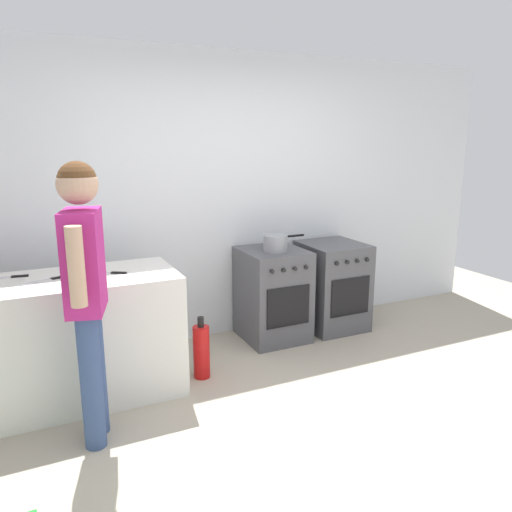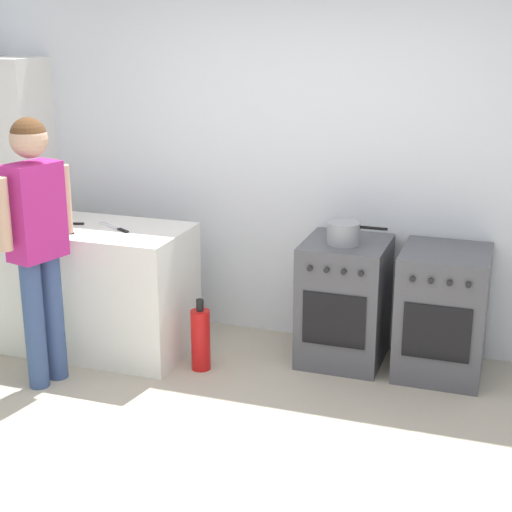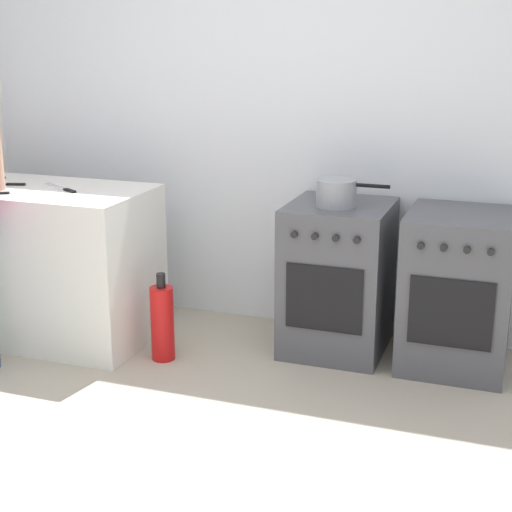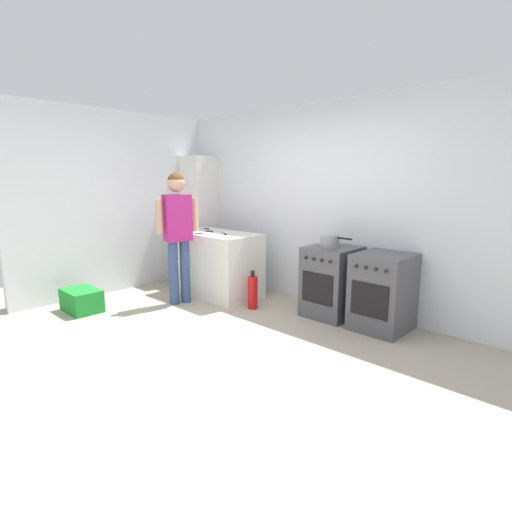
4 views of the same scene
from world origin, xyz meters
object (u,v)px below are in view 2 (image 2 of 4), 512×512
(knife_carving, at_px, (48,215))
(knife_chef, at_px, (64,224))
(person, at_px, (36,228))
(larder_cabinet, at_px, (17,189))
(fire_extinguisher, at_px, (201,339))
(knife_paring, at_px, (70,233))
(pot, at_px, (344,233))
(oven_left, at_px, (344,301))
(oven_right, at_px, (442,312))
(knife_bread, at_px, (115,228))

(knife_carving, bearing_deg, knife_chef, -36.99)
(person, bearing_deg, larder_cabinet, 130.04)
(knife_carving, height_order, larder_cabinet, larder_cabinet)
(knife_chef, height_order, fire_extinguisher, knife_chef)
(knife_paring, relative_size, knife_carving, 0.59)
(pot, xyz_separation_m, knife_chef, (-1.92, -0.32, -0.02))
(oven_left, distance_m, oven_right, 0.66)
(knife_chef, bearing_deg, knife_carving, 143.01)
(oven_right, distance_m, knife_chef, 2.66)
(pot, distance_m, knife_paring, 1.82)
(knife_paring, bearing_deg, knife_carving, 137.59)
(fire_extinguisher, height_order, larder_cabinet, larder_cabinet)
(oven_left, relative_size, knife_paring, 4.37)
(knife_chef, xyz_separation_m, knife_carving, (-0.26, 0.19, -0.00))
(pot, bearing_deg, oven_left, 84.26)
(oven_left, height_order, knife_paring, knife_paring)
(oven_left, xyz_separation_m, knife_bread, (-1.54, -0.36, 0.48))
(oven_right, bearing_deg, knife_chef, -171.50)
(knife_paring, height_order, fire_extinguisher, knife_paring)
(knife_paring, distance_m, knife_carving, 0.59)
(knife_carving, bearing_deg, oven_left, 5.08)
(pot, relative_size, knife_carving, 1.21)
(oven_left, relative_size, larder_cabinet, 0.42)
(knife_chef, bearing_deg, person, -72.20)
(knife_carving, xyz_separation_m, fire_extinguisher, (1.32, -0.28, -0.69))
(pot, relative_size, fire_extinguisher, 0.80)
(pot, height_order, knife_bread, pot)
(knife_bread, xyz_separation_m, larder_cabinet, (-1.11, 0.46, 0.10))
(pot, xyz_separation_m, person, (-1.73, -0.92, 0.12))
(oven_right, distance_m, knife_bread, 2.28)
(oven_right, height_order, knife_paring, knife_paring)
(knife_chef, xyz_separation_m, fire_extinguisher, (1.06, -0.09, -0.69))
(oven_right, xyz_separation_m, knife_carving, (-2.84, -0.19, 0.48))
(knife_chef, bearing_deg, larder_cabinet, 145.84)
(knife_chef, distance_m, knife_paring, 0.27)
(oven_left, xyz_separation_m, knife_chef, (-1.93, -0.39, 0.48))
(oven_right, xyz_separation_m, knife_chef, (-2.59, -0.39, 0.48))
(oven_left, xyz_separation_m, oven_right, (0.66, 0.00, 0.00))
(knife_carving, bearing_deg, knife_paring, -42.41)
(knife_chef, bearing_deg, oven_right, 8.50)
(person, bearing_deg, knife_paring, 91.78)
(oven_right, relative_size, fire_extinguisher, 1.70)
(oven_left, relative_size, knife_chef, 2.78)
(knife_paring, height_order, knife_bread, same)
(knife_chef, height_order, knife_carving, same)
(oven_left, height_order, knife_bread, knife_bread)
(pot, distance_m, knife_bread, 1.56)
(knife_paring, bearing_deg, fire_extinguisher, 7.34)
(knife_chef, distance_m, larder_cabinet, 0.88)
(knife_bread, bearing_deg, knife_paring, -132.16)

